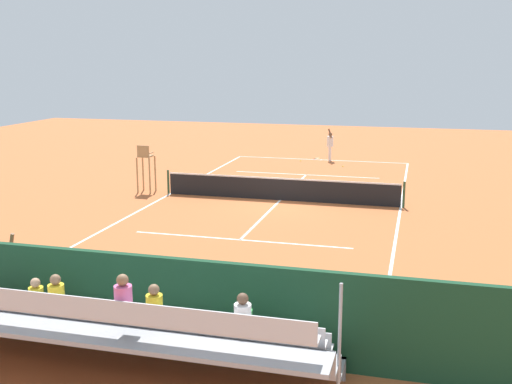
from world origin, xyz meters
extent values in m
plane|color=#BC6033|center=(0.00, 0.00, 0.00)|extent=(60.00, 60.00, 0.00)
cube|color=white|center=(0.00, -11.00, 0.00)|extent=(10.00, 0.10, 0.01)
cube|color=white|center=(0.00, 11.00, 0.00)|extent=(10.00, 0.10, 0.01)
cube|color=white|center=(-5.00, 0.00, 0.00)|extent=(0.10, 22.00, 0.01)
cube|color=white|center=(5.00, 0.00, 0.00)|extent=(0.10, 22.00, 0.01)
cube|color=white|center=(0.00, -6.05, 0.00)|extent=(7.50, 0.10, 0.01)
cube|color=white|center=(0.00, 6.05, 0.00)|extent=(7.50, 0.10, 0.01)
cube|color=white|center=(0.00, 0.00, 0.00)|extent=(0.10, 12.10, 0.01)
cube|color=white|center=(0.00, -11.00, 0.00)|extent=(0.10, 0.30, 0.01)
cube|color=black|center=(0.00, 0.00, 0.46)|extent=(10.00, 0.02, 0.91)
cube|color=white|center=(0.00, 0.00, 0.94)|extent=(10.00, 0.04, 0.06)
cylinder|color=#2D5133|center=(-5.10, 0.00, 0.54)|extent=(0.10, 0.10, 1.07)
cylinder|color=#2D5133|center=(5.10, 0.00, 0.54)|extent=(0.10, 0.10, 1.07)
cube|color=#194228|center=(0.00, 14.00, 1.00)|extent=(18.00, 0.16, 2.00)
cube|color=#9EA0A5|center=(0.00, 14.35, 0.23)|extent=(9.00, 0.10, 0.45)
cube|color=#9EA0A5|center=(0.00, 14.70, 0.41)|extent=(9.00, 0.80, 0.08)
cube|color=#9EA0A5|center=(0.00, 14.32, 0.23)|extent=(9.00, 0.04, 0.45)
cube|color=silver|center=(0.00, 14.80, 0.83)|extent=(8.60, 0.36, 0.04)
cube|color=silver|center=(0.00, 14.98, 1.03)|extent=(8.60, 0.03, 0.36)
cube|color=#9EA0A5|center=(0.00, 15.50, 0.86)|extent=(9.00, 0.80, 0.08)
cube|color=#9EA0A5|center=(0.00, 15.12, 0.68)|extent=(9.00, 0.04, 0.45)
cube|color=silver|center=(0.00, 15.60, 1.28)|extent=(8.60, 0.36, 0.04)
cube|color=silver|center=(0.00, 15.78, 1.48)|extent=(8.60, 0.03, 0.36)
cube|color=#9EA0A5|center=(0.00, 16.30, 1.31)|extent=(9.00, 0.80, 0.08)
cube|color=#9EA0A5|center=(0.00, 15.92, 1.12)|extent=(9.00, 0.04, 0.45)
cube|color=silver|center=(0.00, 16.40, 1.73)|extent=(8.60, 0.36, 0.04)
cube|color=silver|center=(0.00, 16.58, 1.93)|extent=(8.60, 0.03, 0.36)
cylinder|color=#9EA0A5|center=(-4.50, 15.50, 1.18)|extent=(0.06, 0.06, 2.35)
cube|color=#2D2D33|center=(-1.03, 16.23, 1.77)|extent=(0.32, 0.40, 0.12)
cylinder|color=pink|center=(-1.03, 16.35, 2.06)|extent=(0.30, 0.30, 0.45)
sphere|color=#8C6647|center=(-1.03, 16.35, 2.38)|extent=(0.20, 0.20, 0.20)
cube|color=#2D2D33|center=(-2.64, 14.63, 0.87)|extent=(0.32, 0.40, 0.12)
cylinder|color=green|center=(-2.64, 14.75, 1.16)|extent=(0.30, 0.30, 0.45)
sphere|color=#8C6647|center=(-2.64, 14.75, 1.48)|extent=(0.20, 0.20, 0.20)
cube|color=#2D2D33|center=(-1.21, 15.43, 1.32)|extent=(0.32, 0.40, 0.12)
cylinder|color=yellow|center=(-1.21, 15.55, 1.60)|extent=(0.30, 0.30, 0.45)
sphere|color=#8C6647|center=(-1.21, 15.55, 1.93)|extent=(0.20, 0.20, 0.20)
cube|color=#2D2D33|center=(0.76, 15.43, 1.32)|extent=(0.32, 0.40, 0.12)
cylinder|color=yellow|center=(0.76, 15.55, 1.60)|extent=(0.30, 0.30, 0.45)
sphere|color=#8C6647|center=(0.76, 15.55, 1.93)|extent=(0.20, 0.20, 0.20)
cube|color=#2D2D33|center=(-2.84, 15.43, 1.32)|extent=(0.32, 0.40, 0.12)
cylinder|color=white|center=(-2.84, 15.55, 1.60)|extent=(0.30, 0.30, 0.45)
sphere|color=brown|center=(-2.84, 15.55, 1.93)|extent=(0.20, 0.20, 0.20)
cube|color=#2D2D33|center=(1.76, 14.63, 0.87)|extent=(0.32, 0.40, 0.12)
cylinder|color=yellow|center=(1.76, 14.75, 1.16)|extent=(0.30, 0.30, 0.45)
sphere|color=tan|center=(1.76, 14.75, 1.48)|extent=(0.20, 0.20, 0.20)
cylinder|color=#A88456|center=(5.90, -0.41, 0.80)|extent=(0.07, 0.07, 1.60)
cylinder|color=#A88456|center=(6.50, -0.41, 0.80)|extent=(0.07, 0.07, 1.60)
cylinder|color=#A88456|center=(5.90, 0.19, 0.80)|extent=(0.07, 0.07, 1.60)
cylinder|color=#A88456|center=(6.50, 0.19, 0.80)|extent=(0.07, 0.07, 1.60)
cube|color=#A88456|center=(6.20, -0.11, 1.63)|extent=(0.56, 0.56, 0.06)
cube|color=#A88456|center=(6.20, 0.13, 1.90)|extent=(0.56, 0.06, 0.48)
cube|color=#A88456|center=(5.94, -0.11, 1.78)|extent=(0.04, 0.48, 0.04)
cube|color=#A88456|center=(6.46, -0.11, 1.78)|extent=(0.04, 0.48, 0.04)
cube|color=#9E754C|center=(-2.15, 13.20, 0.45)|extent=(1.80, 0.40, 0.05)
cylinder|color=#9E754C|center=(-2.90, 13.20, 0.23)|extent=(0.06, 0.06, 0.45)
cylinder|color=#9E754C|center=(-1.40, 13.20, 0.23)|extent=(0.06, 0.06, 0.45)
cube|color=#9E754C|center=(-2.15, 13.38, 0.75)|extent=(1.80, 0.04, 0.36)
cube|color=#B22D2D|center=(-0.48, 13.40, 0.18)|extent=(0.90, 0.36, 0.36)
cylinder|color=white|center=(-0.54, -10.85, 0.42)|extent=(0.14, 0.14, 0.85)
cylinder|color=white|center=(-0.55, -10.63, 0.42)|extent=(0.14, 0.14, 0.85)
cylinder|color=white|center=(-0.55, -10.74, 1.15)|extent=(0.38, 0.38, 0.60)
sphere|color=brown|center=(-0.55, -10.74, 1.56)|extent=(0.22, 0.22, 0.22)
cylinder|color=brown|center=(-0.56, -10.52, 1.65)|extent=(0.25, 0.10, 0.55)
cylinder|color=brown|center=(-0.54, -10.96, 1.18)|extent=(0.09, 0.09, 0.50)
cylinder|color=black|center=(0.42, -11.16, 0.01)|extent=(0.16, 0.26, 0.03)
torus|color=#D8CC4C|center=(0.29, -11.39, 0.01)|extent=(0.41, 0.41, 0.02)
cylinder|color=white|center=(0.29, -11.39, 0.01)|extent=(0.25, 0.25, 0.00)
sphere|color=#CCDB33|center=(1.08, -10.15, 0.03)|extent=(0.07, 0.07, 0.07)
sphere|color=#CCDB33|center=(-1.55, -8.94, 0.03)|extent=(0.07, 0.07, 0.07)
cylinder|color=#232328|center=(3.65, 13.36, 0.42)|extent=(0.14, 0.14, 0.85)
cylinder|color=#232328|center=(3.58, 13.15, 0.42)|extent=(0.14, 0.14, 0.85)
cylinder|color=white|center=(3.62, 13.25, 1.15)|extent=(0.45, 0.45, 0.60)
sphere|color=#8C6647|center=(3.62, 13.25, 1.56)|extent=(0.22, 0.22, 0.22)
cylinder|color=#8C6647|center=(3.55, 13.04, 1.65)|extent=(0.26, 0.16, 0.55)
camera|label=1|loc=(-5.61, 25.06, 5.94)|focal=43.52mm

